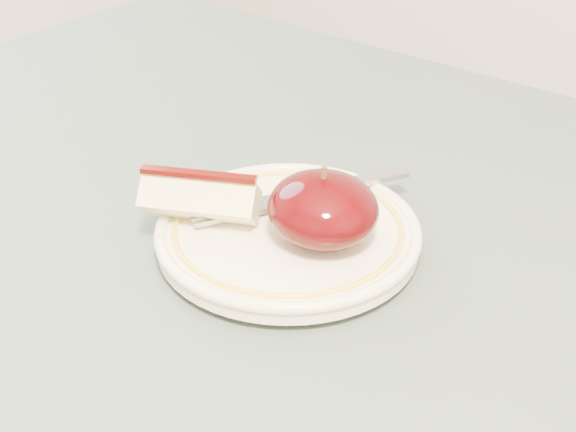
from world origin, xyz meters
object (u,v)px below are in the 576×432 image
Objects in this scene: table at (157,342)px; apple_half at (323,209)px; fork at (296,194)px; plate at (288,233)px.

apple_half is (0.11, 0.07, 0.13)m from table.
fork is at bearing 57.66° from table.
apple_half is (0.03, 0.00, 0.03)m from plate.
table is at bearing -142.07° from plate.
apple_half reaches higher than fork.
apple_half is at bearing 8.55° from plate.
apple_half is at bearing -93.73° from fork.
fork is (-0.05, 0.03, -0.02)m from apple_half.
table is 0.14m from plate.
table is at bearing -148.13° from apple_half.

